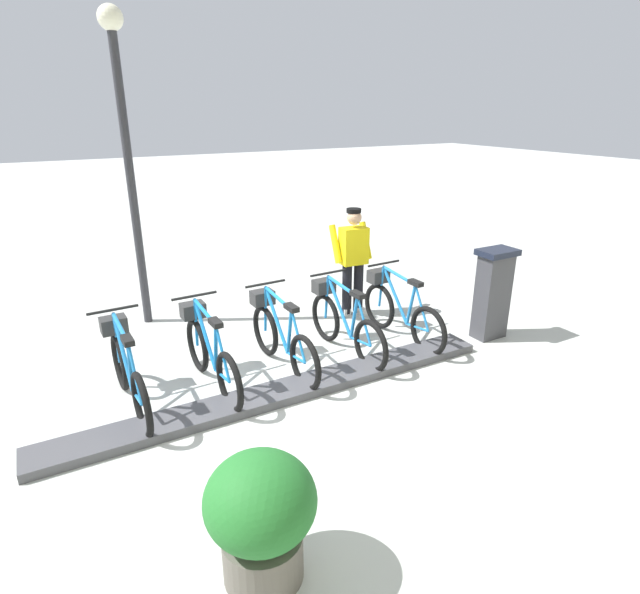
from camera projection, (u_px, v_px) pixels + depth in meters
ground_plane at (285, 395)px, 5.87m from camera, size 60.00×60.00×0.00m
dock_rail_base at (285, 392)px, 5.85m from camera, size 0.44×5.32×0.10m
payment_kiosk at (493, 292)px, 7.14m from camera, size 0.36×0.52×1.28m
bike_docked_0 at (399, 310)px, 7.17m from camera, size 1.72×0.54×1.02m
bike_docked_1 at (344, 322)px, 6.75m from camera, size 1.72×0.54×1.02m
bike_docked_2 at (281, 336)px, 6.34m from camera, size 1.72×0.54×1.02m
bike_docked_3 at (209, 352)px, 5.93m from camera, size 1.72×0.54×1.02m
bike_docked_4 at (127, 371)px, 5.52m from camera, size 1.72×0.54×1.02m
worker_near_rack at (353, 258)px, 7.88m from camera, size 0.49×0.65×1.66m
lamp_post at (124, 131)px, 6.91m from camera, size 0.32×0.32×4.28m
planter_bush at (261, 514)px, 3.45m from camera, size 0.76×0.76×0.97m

